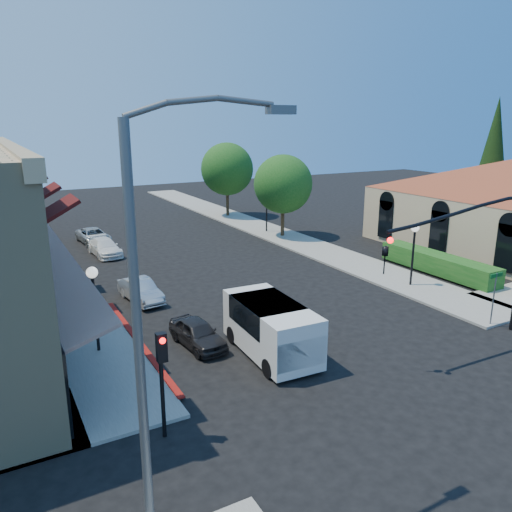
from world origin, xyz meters
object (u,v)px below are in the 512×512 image
cobra_streetlight (154,315)px  street_name_sign (495,290)px  street_tree_a (283,184)px  white_van (272,326)px  conifer_far (493,151)px  lamppost_right_far (267,200)px  parked_car_b (141,291)px  parked_car_c (105,247)px  lamppost_left_near (93,288)px  parked_car_d (93,236)px  parked_car_a (197,333)px  lamppost_right_near (414,239)px  secondary_signal (162,366)px  signal_mast_arm (491,246)px  street_tree_b (227,169)px  lamppost_left_far (47,224)px

cobra_streetlight → street_name_sign: cobra_streetlight is taller
street_tree_a → white_van: bearing=-123.1°
conifer_far → street_name_sign: bearing=-142.4°
cobra_streetlight → lamppost_right_far: cobra_streetlight is taller
parked_car_b → parked_car_c: size_ratio=0.88×
street_name_sign → parked_car_b: (-12.82, 10.80, -1.13)m
lamppost_left_near → parked_car_d: 19.60m
street_tree_a → street_name_sign: 20.00m
street_tree_a → parked_car_a: bearing=-131.6°
parked_car_b → parked_car_d: 14.13m
lamppost_right_near → secondary_signal: bearing=-158.2°
lamppost_right_far → parked_car_a: lamppost_right_far is taller
signal_mast_arm → parked_car_a: 12.37m
lamppost_right_far → parked_car_c: lamppost_right_far is taller
conifer_far → street_tree_a: size_ratio=1.70×
white_van → street_tree_a: bearing=56.9°
lamppost_left_near → lamppost_right_far: size_ratio=1.00×
parked_car_b → street_name_sign: bearing=-47.1°
street_tree_b → lamppost_right_far: 8.21m
conifer_far → parked_car_a: conifer_far is taller
parked_car_a → parked_car_d: parked_car_a is taller
street_name_sign → parked_car_c: bearing=120.7°
cobra_streetlight → white_van: 10.13m
lamppost_left_near → lamppost_left_far: size_ratio=1.00×
secondary_signal → lamppost_right_near: 17.77m
parked_car_a → parked_car_c: parked_car_c is taller
street_name_sign → lamppost_left_near: lamppost_left_near is taller
lamppost_right_near → parked_car_d: (-13.30, 19.12, -2.18)m
street_tree_b → white_van: (-11.36, -27.45, -3.32)m
street_tree_a → parked_car_c: bearing=175.5°
lamppost_right_near → parked_car_d: 23.40m
parked_car_d → parked_car_b: bearing=-97.1°
street_tree_a → cobra_streetlight: size_ratio=0.70×
lamppost_right_near → lamppost_right_far: same height
secondary_signal → lamppost_right_far: bearing=53.9°
conifer_far → lamppost_left_near: size_ratio=3.08×
parked_car_b → parked_car_d: size_ratio=0.86×
cobra_streetlight → parked_car_a: bearing=63.4°
street_tree_b → signal_mast_arm: street_tree_b is taller
street_name_sign → lamppost_left_far: (-16.00, 19.80, 1.04)m
lamppost_right_far → parked_car_c: (-13.38, -0.93, -2.16)m
lamppost_right_near → signal_mast_arm: bearing=-112.1°
lamppost_right_far → lamppost_left_near: bearing=-136.7°
conifer_far → street_tree_a: bearing=168.2°
street_tree_a → lamppost_left_far: bearing=180.0°
street_name_sign → lamppost_right_near: 5.98m
secondary_signal → lamppost_right_near: size_ratio=0.93×
white_van → parked_car_d: white_van is taller
street_tree_a → lamppost_left_far: (-17.30, 0.00, -1.46)m
parked_car_d → parked_car_c: bearing=-96.2°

